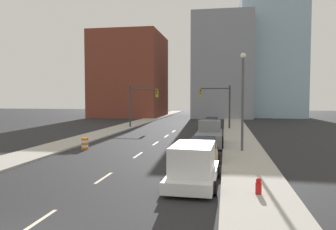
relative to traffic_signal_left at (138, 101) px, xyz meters
The scene contains 22 objects.
sidewalk_left 9.46m from the traffic_signal_left, 104.45° to the left, with size 3.21×88.66×0.14m.
sidewalk_right 16.19m from the traffic_signal_left, 32.36° to the left, with size 3.21×88.66×0.14m.
lane_stripe_at_2m 34.55m from the traffic_signal_left, 80.67° to the right, with size 0.16×2.40×0.01m, color beige.
lane_stripe_at_8m 28.51m from the traffic_signal_left, 78.63° to the right, with size 0.16×2.40×0.01m, color beige.
lane_stripe_at_15m 21.86m from the traffic_signal_left, 75.00° to the right, with size 0.16×2.40×0.01m, color beige.
lane_stripe_at_21m 16.10m from the traffic_signal_left, 69.15° to the right, with size 0.16×2.40×0.01m, color beige.
lane_stripe_at_27m 11.17m from the traffic_signal_left, 58.01° to the right, with size 0.16×2.40×0.01m, color beige.
lane_stripe_at_32m 7.73m from the traffic_signal_left, 34.48° to the right, with size 0.16×2.40×0.01m, color beige.
building_brick_left 27.31m from the traffic_signal_left, 108.87° to the left, with size 14.00×16.00×17.74m.
building_office_center 32.15m from the traffic_signal_left, 69.19° to the left, with size 12.00×20.00×20.97m.
building_glass_right 40.88m from the traffic_signal_left, 57.23° to the left, with size 13.00×20.00×26.93m.
traffic_signal_left is the anchor object (origin of this frame).
traffic_signal_right 11.24m from the traffic_signal_left, ahead, with size 4.13×0.35×5.80m.
traffic_barrel 19.34m from the traffic_signal_left, 88.15° to the right, with size 0.56×0.56×0.95m.
street_lamp 22.52m from the traffic_signal_left, 54.13° to the right, with size 0.44×0.44×7.63m.
fire_hydrant 32.74m from the traffic_signal_left, 65.87° to the right, with size 0.26×0.26×0.84m.
box_truck_white 30.26m from the traffic_signal_left, 69.86° to the right, with size 2.57×5.42×2.02m.
sedan_tan 24.13m from the traffic_signal_left, 64.18° to the right, with size 2.32×4.65×1.50m.
pickup_truck_gray 18.73m from the traffic_signal_left, 55.36° to the right, with size 2.50×5.80×2.20m.
sedan_black 13.34m from the traffic_signal_left, 39.15° to the right, with size 2.18×4.70×1.41m.
sedan_navy 10.63m from the traffic_signal_left, 11.90° to the right, with size 2.10×4.77×1.50m.
sedan_blue 11.10m from the traffic_signal_left, 19.81° to the left, with size 2.15×4.77×1.37m.
Camera 1 is at (6.32, -8.07, 4.29)m, focal length 35.00 mm.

